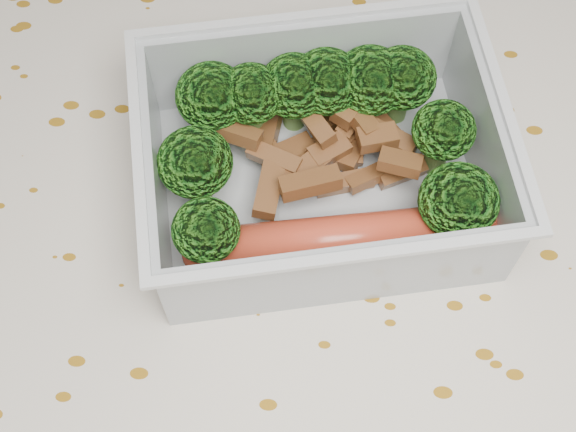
{
  "coord_description": "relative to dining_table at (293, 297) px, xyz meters",
  "views": [
    {
      "loc": [
        0.01,
        -0.19,
        1.15
      ],
      "look_at": [
        -0.0,
        -0.0,
        0.78
      ],
      "focal_mm": 50.0,
      "sensor_mm": 36.0,
      "label": 1
    }
  ],
  "objects": [
    {
      "name": "meat_pile",
      "position": [
        0.02,
        0.05,
        0.11
      ],
      "size": [
        0.12,
        0.08,
        0.03
      ],
      "color": "brown",
      "rests_on": "lunch_container"
    },
    {
      "name": "dining_table",
      "position": [
        0.0,
        0.0,
        0.0
      ],
      "size": [
        1.4,
        0.9,
        0.75
      ],
      "color": "brown",
      "rests_on": "ground"
    },
    {
      "name": "tablecloth",
      "position": [
        0.0,
        0.0,
        0.05
      ],
      "size": [
        1.46,
        0.96,
        0.19
      ],
      "color": "beige",
      "rests_on": "dining_table"
    },
    {
      "name": "sausage",
      "position": [
        0.03,
        -0.01,
        0.11
      ],
      "size": [
        0.16,
        0.05,
        0.03
      ],
      "color": "#C94026",
      "rests_on": "lunch_container"
    },
    {
      "name": "broccoli_florets",
      "position": [
        0.01,
        0.05,
        0.13
      ],
      "size": [
        0.18,
        0.14,
        0.05
      ],
      "color": "#608C3F",
      "rests_on": "lunch_container"
    },
    {
      "name": "lunch_container",
      "position": [
        0.01,
        0.03,
        0.11
      ],
      "size": [
        0.21,
        0.18,
        0.07
      ],
      "color": "silver",
      "rests_on": "tablecloth"
    }
  ]
}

